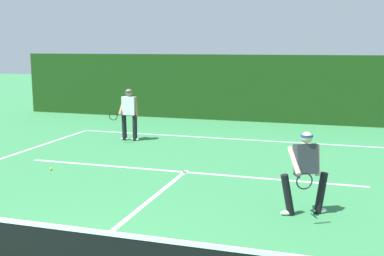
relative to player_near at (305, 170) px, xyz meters
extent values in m
cube|color=white|center=(-2.98, 6.60, -0.83)|extent=(10.41, 0.10, 0.01)
cube|color=white|center=(-2.98, 2.16, -0.83)|extent=(8.48, 0.10, 0.01)
cube|color=white|center=(-2.98, -0.86, -0.83)|extent=(0.10, 6.40, 0.01)
cube|color=white|center=(-2.98, -4.06, 0.17)|extent=(11.22, 0.03, 0.05)
cylinder|color=black|center=(0.28, 0.16, -0.45)|extent=(0.27, 0.23, 0.78)
cylinder|color=black|center=(-0.29, -0.13, -0.45)|extent=(0.32, 0.25, 0.78)
ellipsoid|color=white|center=(0.28, 0.16, -0.79)|extent=(0.28, 0.22, 0.09)
ellipsoid|color=white|center=(-0.29, -0.13, -0.79)|extent=(0.28, 0.22, 0.09)
cube|color=#2D3338|center=(0.00, 0.01, 0.20)|extent=(0.49, 0.45, 0.57)
cylinder|color=beige|center=(0.20, 0.11, 0.18)|extent=(0.15, 0.14, 0.59)
cylinder|color=beige|center=(-0.20, -0.09, 0.18)|extent=(0.31, 0.49, 0.45)
sphere|color=beige|center=(0.00, 0.01, 0.59)|extent=(0.21, 0.21, 0.21)
cylinder|color=#19478C|center=(0.00, 0.01, 0.62)|extent=(0.30, 0.30, 0.04)
cylinder|color=black|center=(-0.13, -0.33, -0.03)|extent=(0.15, 0.25, 0.03)
torus|color=black|center=(0.03, -0.63, -0.03)|extent=(0.27, 0.16, 0.29)
cylinder|color=black|center=(-5.72, 5.41, -0.41)|extent=(0.16, 0.15, 0.84)
cylinder|color=black|center=(-6.09, 5.40, -0.41)|extent=(0.17, 0.15, 0.84)
ellipsoid|color=white|center=(-5.72, 5.41, -0.79)|extent=(0.26, 0.12, 0.09)
ellipsoid|color=white|center=(-6.09, 5.40, -0.79)|extent=(0.26, 0.12, 0.09)
cube|color=silver|center=(-5.91, 5.40, 0.30)|extent=(0.44, 0.25, 0.59)
cylinder|color=#9E704C|center=(-5.67, 5.41, 0.27)|extent=(0.17, 0.11, 0.65)
cylinder|color=#9E704C|center=(-6.15, 5.39, 0.27)|extent=(0.11, 0.48, 0.56)
sphere|color=#9E704C|center=(-5.91, 5.40, 0.72)|extent=(0.22, 0.22, 0.22)
cylinder|color=#19478C|center=(-5.91, 5.40, 0.76)|extent=(0.25, 0.25, 0.04)
cylinder|color=black|center=(-6.19, 5.14, 0.05)|extent=(0.04, 0.26, 0.03)
torus|color=black|center=(-6.18, 4.80, 0.05)|extent=(0.29, 0.03, 0.29)
sphere|color=#D1E033|center=(-6.19, 1.35, -0.80)|extent=(0.07, 0.07, 0.07)
cube|color=#193E13|center=(-2.98, 10.45, 0.51)|extent=(20.21, 0.12, 2.69)
camera|label=1|loc=(0.48, -8.51, 2.19)|focal=44.53mm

